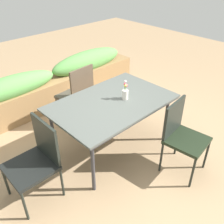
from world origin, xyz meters
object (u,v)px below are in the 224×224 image
chair_end_left (36,158)px  chair_near_right (182,134)px  chair_far_side (78,93)px  flower_vase (125,92)px  dining_table (112,105)px  planter_box (55,84)px

chair_end_left → chair_near_right: size_ratio=0.99×
chair_far_side → flower_vase: bearing=-88.1°
dining_table → flower_vase: flower_vase is taller
planter_box → flower_vase: bearing=-88.8°
dining_table → chair_near_right: size_ratio=1.68×
chair_far_side → planter_box: chair_far_side is taller
chair_near_right → planter_box: 2.52m
chair_end_left → flower_vase: flower_vase is taller
chair_near_right → planter_box: (-0.21, 2.50, -0.16)m
chair_far_side → planter_box: size_ratio=0.28×
dining_table → chair_near_right: bearing=-68.1°
chair_end_left → chair_near_right: 1.71m
dining_table → chair_far_side: 0.88m
chair_far_side → planter_box: (0.06, 0.79, -0.15)m
flower_vase → planter_box: bearing=91.2°
dining_table → planter_box: 1.68m
chair_end_left → flower_vase: 1.35m
chair_far_side → flower_vase: (0.10, -0.92, 0.33)m
dining_table → chair_end_left: (-1.13, -0.00, -0.20)m
dining_table → chair_far_side: (0.07, 0.85, -0.18)m
chair_near_right → planter_box: bearing=-91.9°
planter_box → chair_near_right: bearing=-85.2°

